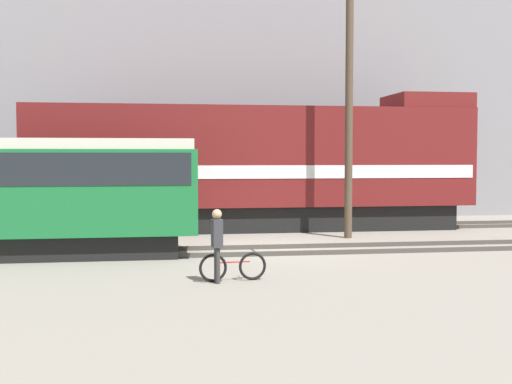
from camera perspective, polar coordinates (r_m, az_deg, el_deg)
The scene contains 9 objects.
ground_plane at distance 20.35m, azimuth 1.68°, elevation -5.11°, with size 120.00×120.00×0.00m, color gray.
track_near at distance 19.75m, azimuth 1.99°, elevation -5.16°, with size 60.00×1.50×0.14m.
track_far at distance 25.68m, azimuth -0.44°, elevation -3.22°, with size 60.00×1.51×0.14m.
building_backdrop at distance 33.09m, azimuth -2.26°, elevation 7.65°, with size 42.96×6.00×11.03m.
freight_locomotive at distance 25.56m, azimuth 0.07°, elevation 2.32°, with size 17.40×3.04×5.46m.
streetcar at distance 19.58m, azimuth -19.00°, elevation 0.17°, with size 9.23×2.54×3.44m.
bicycle at distance 15.21m, azimuth -2.06°, elevation -6.66°, with size 1.62×0.44×0.73m.
person at distance 14.87m, azimuth -3.49°, elevation -4.12°, with size 0.26×0.38×1.72m.
utility_pole_center at distance 23.29m, azimuth 8.27°, elevation 7.63°, with size 0.28×0.28×9.51m.
Camera 1 is at (-3.52, -19.83, 2.94)m, focal length 45.00 mm.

